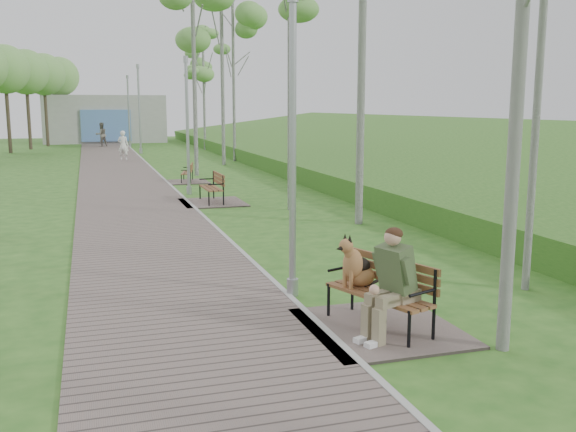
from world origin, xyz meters
The scene contains 18 objects.
ground centered at (0.00, 0.00, 0.00)m, with size 120.00×120.00×0.00m, color #2A5C1D.
walkway centered at (-1.75, 21.50, 0.02)m, with size 3.50×67.00×0.04m, color #6B5C56.
kerb centered at (0.00, 21.50, 0.03)m, with size 0.10×67.00×0.05m, color #999993.
embankment centered at (12.00, 20.00, 0.00)m, with size 14.00×70.00×1.60m, color #558831.
building_north centered at (-1.50, 50.97, 1.99)m, with size 10.00×5.20×4.00m.
bench_main centered at (0.69, 0.75, 0.51)m, with size 2.06×2.29×1.80m.
bench_second centered at (0.71, 13.36, 0.23)m, with size 2.00×2.23×1.23m.
bench_third centered at (0.82, 19.38, 0.18)m, with size 1.59×1.76×0.97m.
lamp_post_near centered at (0.09, 2.75, 2.33)m, with size 0.19×0.19×4.98m.
lamp_post_second centered at (0.34, 15.70, 2.27)m, with size 0.19×0.19×4.85m.
lamp_post_third centered at (0.31, 36.44, 2.71)m, with size 0.22×0.22×5.80m.
lamp_post_far centered at (0.07, 43.48, 2.52)m, with size 0.21×0.21×5.39m.
pedestrian_near centered at (-1.08, 31.38, 0.86)m, with size 0.63×0.41×1.72m, color white.
pedestrian_far centered at (-2.00, 44.46, 0.93)m, with size 0.90×0.70×1.86m, color gray.
birch_mid_c centered at (1.63, 21.87, 7.63)m, with size 2.86×2.86×9.72m.
birch_far_a centered at (4.97, 28.87, 7.45)m, with size 2.35×2.35×9.49m.
birch_far_c centered at (5.03, 38.83, 5.83)m, with size 2.26×2.26×7.42m.
birch_distant_b centered at (5.71, 47.27, 7.93)m, with size 2.69×2.69×10.10m.
Camera 1 is at (-3.08, -7.16, 3.16)m, focal length 40.00 mm.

